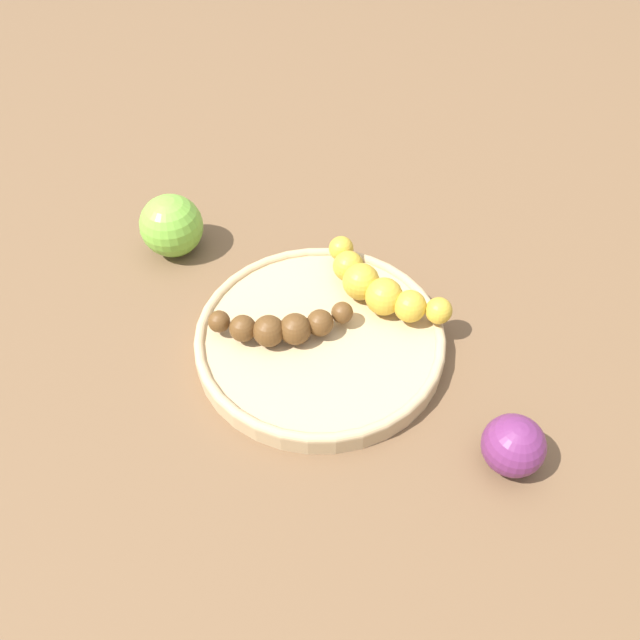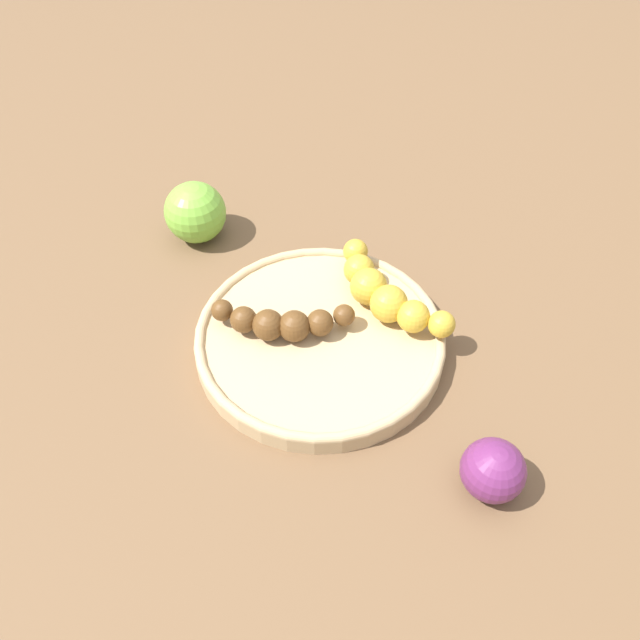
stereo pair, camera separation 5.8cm
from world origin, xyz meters
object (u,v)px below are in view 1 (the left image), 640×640
object	(u,v)px
banana_spotted	(377,286)
plum_purple	(512,448)
banana_overripe	(282,326)
apple_green	(171,226)
fruit_bowl	(320,338)

from	to	relation	value
banana_spotted	plum_purple	size ratio (longest dim) A/B	2.88
banana_overripe	apple_green	xyz separation A→B (m)	(0.19, -0.03, -0.00)
fruit_bowl	plum_purple	size ratio (longest dim) A/B	4.58
fruit_bowl	apple_green	bearing A→B (deg)	-2.42
fruit_bowl	banana_spotted	size ratio (longest dim) A/B	1.59
fruit_bowl	banana_spotted	distance (m)	0.08
fruit_bowl	banana_overripe	size ratio (longest dim) A/B	2.29
fruit_bowl	banana_spotted	world-z (taller)	banana_spotted
banana_spotted	fruit_bowl	bearing A→B (deg)	-7.81
banana_spotted	banana_overripe	bearing A→B (deg)	-18.11
banana_overripe	apple_green	distance (m)	0.19
fruit_bowl	plum_purple	bearing A→B (deg)	179.13
apple_green	plum_purple	xyz separation A→B (m)	(-0.41, 0.01, -0.01)
banana_spotted	apple_green	distance (m)	0.24
apple_green	plum_purple	world-z (taller)	apple_green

